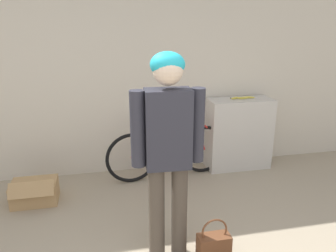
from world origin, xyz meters
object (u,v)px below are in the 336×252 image
(banana, at_px, (242,98))
(cardboard_box, at_px, (35,192))
(bicycle, at_px, (169,152))
(handbag, at_px, (214,246))
(person, at_px, (168,141))

(banana, bearing_deg, cardboard_box, -170.29)
(bicycle, xyz_separation_m, handbag, (0.04, -1.60, -0.22))
(banana, height_order, cardboard_box, banana)
(cardboard_box, bearing_deg, handbag, -38.43)
(banana, xyz_separation_m, handbag, (-0.97, -1.73, -0.84))
(person, xyz_separation_m, banana, (1.33, 1.58, -0.07))
(person, height_order, handbag, person)
(handbag, bearing_deg, person, 157.23)
(bicycle, bearing_deg, banana, 2.03)
(bicycle, xyz_separation_m, cardboard_box, (-1.58, -0.31, -0.22))
(bicycle, height_order, cardboard_box, bicycle)
(banana, height_order, handbag, banana)
(bicycle, relative_size, banana, 4.67)
(banana, relative_size, handbag, 0.88)
(person, height_order, bicycle, person)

